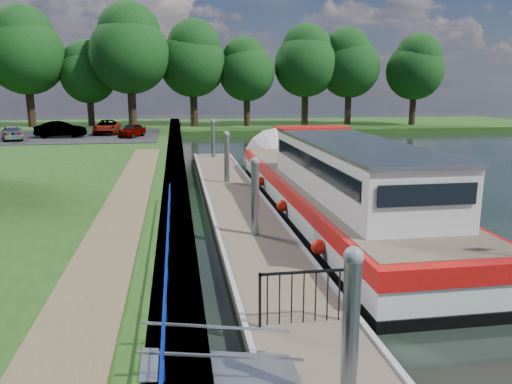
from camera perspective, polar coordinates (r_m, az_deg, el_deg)
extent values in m
cube|color=#473D2D|center=(22.47, -9.16, -0.31)|extent=(1.10, 90.00, 0.78)
cube|color=#1D4012|center=(60.89, 4.69, 7.56)|extent=(60.00, 18.00, 0.60)
cube|color=brown|center=(15.70, -15.93, -4.55)|extent=(1.60, 40.00, 0.05)
cube|color=black|center=(45.96, -19.90, 6.01)|extent=(14.00, 12.00, 0.06)
cube|color=#0C2DBF|center=(10.62, -10.28, -8.52)|extent=(0.04, 18.00, 0.04)
cube|color=#0C2DBF|center=(10.75, -10.21, -10.27)|extent=(0.03, 18.00, 0.03)
cylinder|color=#0C2DBF|center=(8.05, -10.56, -18.34)|extent=(0.04, 0.04, 0.72)
cylinder|color=#0C2DBF|center=(9.83, -10.30, -12.43)|extent=(0.04, 0.04, 0.72)
cylinder|color=#0C2DBF|center=(11.68, -10.14, -8.36)|extent=(0.04, 0.04, 0.72)
cylinder|color=#0C2DBF|center=(13.57, -10.02, -5.41)|extent=(0.04, 0.04, 0.72)
cylinder|color=#0C2DBF|center=(15.49, -9.93, -3.19)|extent=(0.04, 0.04, 0.72)
cylinder|color=#0C2DBF|center=(17.43, -9.86, -1.46)|extent=(0.04, 0.04, 0.72)
cylinder|color=#0C2DBF|center=(19.38, -9.80, -0.08)|extent=(0.04, 0.04, 0.72)
cube|color=brown|center=(20.69, -2.05, -1.55)|extent=(2.50, 30.00, 0.24)
cube|color=#9EA0A3|center=(9.78, 7.22, -19.68)|extent=(2.30, 5.00, 0.30)
cube|color=#9EA0A3|center=(16.93, -0.37, -5.50)|extent=(2.30, 5.00, 0.30)
cube|color=#9EA0A3|center=(24.61, -3.20, 0.12)|extent=(2.30, 5.00, 0.30)
cube|color=#9EA0A3|center=(32.45, -4.67, 3.04)|extent=(2.30, 5.00, 0.30)
cube|color=#9EA0A3|center=(20.83, 1.19, -1.03)|extent=(0.12, 30.00, 0.06)
cube|color=#9EA0A3|center=(20.54, -5.35, -1.27)|extent=(0.12, 30.00, 0.06)
cylinder|color=gray|center=(8.02, 10.58, -18.77)|extent=(0.26, 0.26, 3.40)
sphere|color=gray|center=(7.30, 11.10, -7.24)|extent=(0.30, 0.30, 0.30)
cylinder|color=gray|center=(16.17, -0.11, -2.48)|extent=(0.26, 0.26, 3.40)
sphere|color=gray|center=(15.82, -0.11, 3.49)|extent=(0.30, 0.30, 0.30)
cylinder|color=gray|center=(24.91, -3.35, 2.72)|extent=(0.26, 0.26, 3.40)
sphere|color=gray|center=(24.68, -3.40, 6.61)|extent=(0.30, 0.30, 0.30)
cylinder|color=gray|center=(33.78, -4.90, 5.20)|extent=(0.26, 0.26, 3.40)
sphere|color=gray|center=(33.62, -4.96, 8.08)|extent=(0.30, 0.30, 0.30)
cube|color=#A5A8AD|center=(8.77, -4.10, -19.46)|extent=(2.58, 1.00, 0.43)
cube|color=#A5A8AD|center=(8.10, -3.84, -18.22)|extent=(2.58, 0.04, 0.41)
cube|color=#A5A8AD|center=(8.94, -4.43, -15.13)|extent=(2.58, 0.04, 0.41)
cube|color=black|center=(10.19, 0.45, -12.26)|extent=(0.05, 0.05, 1.15)
cube|color=black|center=(10.61, 10.28, -11.43)|extent=(0.05, 0.05, 1.15)
cube|color=black|center=(10.16, 5.53, -9.10)|extent=(1.85, 0.05, 0.05)
cube|color=black|center=(10.21, 1.30, -12.20)|extent=(0.02, 0.02, 1.10)
cube|color=black|center=(10.26, 2.70, -12.10)|extent=(0.02, 0.02, 1.10)
cube|color=black|center=(10.31, 4.09, -11.99)|extent=(0.02, 0.02, 1.10)
cube|color=black|center=(10.36, 5.47, -11.88)|extent=(0.02, 0.02, 1.10)
cube|color=black|center=(10.43, 6.83, -11.76)|extent=(0.02, 0.02, 1.10)
cube|color=black|center=(10.49, 8.17, -11.64)|extent=(0.02, 0.02, 1.10)
cube|color=black|center=(10.57, 9.49, -11.51)|extent=(0.02, 0.02, 1.10)
cube|color=black|center=(20.73, 8.16, -2.38)|extent=(4.00, 20.00, 0.55)
cube|color=silver|center=(20.59, 8.21, -0.77)|extent=(3.96, 19.90, 0.65)
cube|color=red|center=(20.47, 8.26, 0.76)|extent=(4.04, 20.00, 0.48)
cube|color=brown|center=(20.43, 8.28, 1.42)|extent=(3.68, 19.20, 0.04)
cone|color=silver|center=(30.51, 2.44, 3.44)|extent=(4.00, 1.50, 4.00)
cube|color=silver|center=(17.94, 10.72, 2.70)|extent=(3.00, 11.00, 1.75)
cube|color=gray|center=(17.82, 10.84, 5.62)|extent=(3.10, 11.20, 0.10)
cube|color=black|center=(17.45, 6.05, 3.41)|extent=(0.04, 10.00, 0.55)
cube|color=black|center=(18.47, 15.21, 3.54)|extent=(0.04, 10.00, 0.55)
cube|color=black|center=(23.15, 6.12, 5.57)|extent=(2.60, 0.04, 0.55)
cube|color=black|center=(12.91, 19.05, -0.32)|extent=(2.60, 0.04, 0.55)
cube|color=red|center=(22.74, 6.40, 7.35)|extent=(3.20, 1.60, 0.06)
sphere|color=red|center=(14.45, 7.18, -6.24)|extent=(0.44, 0.44, 0.44)
sphere|color=red|center=(19.11, 3.01, -1.58)|extent=(0.44, 0.44, 0.44)
sphere|color=red|center=(23.91, 0.51, 1.24)|extent=(0.44, 0.44, 0.44)
imported|color=#594C47|center=(13.31, 12.48, -0.66)|extent=(0.64, 0.74, 1.72)
cylinder|color=#332316|center=(58.33, -24.34, 8.70)|extent=(0.83, 0.83, 4.21)
sphere|color=black|center=(58.35, -24.81, 13.96)|extent=(7.95, 7.95, 7.95)
sphere|color=black|center=(58.64, -25.18, 15.87)|extent=(6.31, 6.31, 6.31)
cylinder|color=#332316|center=(57.61, -18.34, 8.57)|extent=(0.70, 0.70, 3.10)
sphere|color=black|center=(57.54, -18.61, 12.50)|extent=(5.85, 5.85, 5.85)
sphere|color=black|center=(57.77, -18.86, 13.94)|extent=(4.65, 4.65, 4.65)
cylinder|color=#332316|center=(54.54, -13.95, 9.28)|extent=(0.84, 0.84, 4.29)
sphere|color=black|center=(54.57, -14.26, 15.04)|extent=(8.10, 8.10, 8.10)
sphere|color=black|center=(54.87, -14.31, 17.14)|extent=(6.44, 6.44, 6.44)
cylinder|color=#332316|center=(56.40, -7.12, 9.40)|extent=(0.79, 0.79, 3.83)
sphere|color=black|center=(56.38, -7.25, 14.37)|extent=(7.24, 7.24, 7.24)
sphere|color=black|center=(56.27, -7.09, 16.23)|extent=(5.75, 5.75, 5.75)
cylinder|color=#332316|center=(56.67, -1.05, 9.21)|extent=(0.72, 0.72, 3.26)
sphere|color=black|center=(56.61, -1.07, 13.42)|extent=(6.16, 6.16, 6.16)
sphere|color=black|center=(56.88, -1.31, 14.97)|extent=(4.89, 4.89, 4.89)
cylinder|color=#332316|center=(58.28, 5.59, 9.49)|extent=(0.78, 0.78, 3.77)
sphere|color=black|center=(58.25, 5.69, 14.23)|extent=(7.13, 7.13, 7.13)
sphere|color=black|center=(58.60, 5.80, 15.96)|extent=(5.66, 5.66, 5.66)
cylinder|color=#332316|center=(59.81, 10.45, 9.36)|extent=(0.77, 0.77, 3.65)
sphere|color=black|center=(59.77, 10.63, 13.82)|extent=(6.89, 6.89, 6.89)
sphere|color=black|center=(59.75, 10.36, 15.49)|extent=(5.47, 5.47, 5.47)
cylinder|color=#332316|center=(60.85, 17.44, 8.94)|extent=(0.74, 0.74, 3.41)
sphere|color=black|center=(60.79, 17.71, 13.03)|extent=(6.43, 6.43, 6.43)
sphere|color=black|center=(60.76, 18.10, 14.53)|extent=(5.11, 5.11, 5.11)
imported|color=#999999|center=(43.73, -14.00, 6.85)|extent=(2.44, 3.49, 1.10)
imported|color=#999999|center=(45.14, -21.43, 6.68)|extent=(4.07, 1.49, 1.33)
imported|color=#999999|center=(44.58, -26.11, 6.06)|extent=(2.63, 4.04, 1.09)
imported|color=#999999|center=(46.98, -16.68, 7.13)|extent=(2.09, 4.45, 1.23)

